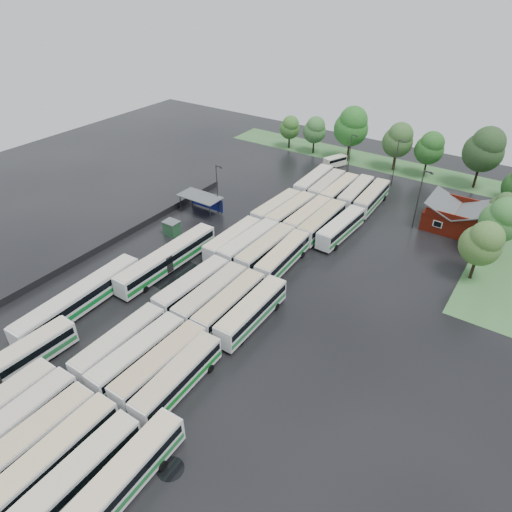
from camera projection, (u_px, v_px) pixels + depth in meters
The scene contains 54 objects.
ground at pixel (196, 305), 63.87m from camera, with size 160.00×160.00×0.00m, color black.
brick_building at pixel (455, 219), 81.11m from camera, with size 10.07×8.60×5.39m.
wash_shed at pixel (202, 198), 85.54m from camera, with size 8.20×4.20×3.58m.
utility_hut at pixel (172, 228), 79.47m from camera, with size 2.70×2.20×2.62m.
grass_strip_north at pixel (382, 164), 107.70m from camera, with size 80.00×10.00×0.01m, color #3B6E36.
west_fence at pixel (129, 233), 79.51m from camera, with size 0.10×50.00×1.20m, color #2D2D30.
bus_r0c1 at pixel (17, 422), 45.54m from camera, with size 2.99×12.80×3.55m.
bus_r0c2 at pixel (32, 442), 43.65m from camera, with size 2.88×13.14×3.65m.
bus_r0c3 at pixel (57, 454), 42.62m from camera, with size 2.94×12.82×3.56m.
bus_r0c4 at pixel (79, 475), 40.93m from camera, with size 2.78×12.70×3.53m.
bus_r1c1 at pixel (120, 343), 54.81m from camera, with size 2.86×12.83×3.56m.
bus_r1c2 at pixel (138, 355), 53.23m from camera, with size 2.97×13.01×3.61m.
bus_r1c3 at pixel (160, 365), 51.87m from camera, with size 2.87×13.02×3.62m.
bus_r1c4 at pixel (178, 378), 50.32m from camera, with size 3.18×12.76×3.52m.
bus_r2c1 at pixel (193, 287), 64.18m from camera, with size 3.17×13.10×3.62m.
bus_r2c2 at pixel (211, 295), 62.50m from camera, with size 2.85×13.15×3.66m.
bus_r2c3 at pixel (230, 303), 61.08m from camera, with size 2.96×13.07×3.63m.
bus_r2c4 at pixel (252, 311), 59.70m from camera, with size 2.98×13.15×3.65m.
bus_r3c0 at pixel (233, 240), 74.96m from camera, with size 2.80×12.50×3.47m.
bus_r3c1 at pixel (249, 244), 73.75m from camera, with size 3.20×13.20×3.65m.
bus_r3c2 at pixel (266, 249), 72.33m from camera, with size 2.96×13.16×3.65m.
bus_r3c3 at pixel (283, 257), 70.65m from camera, with size 3.31×13.03×3.60m.
bus_r4c0 at pixel (276, 209), 84.26m from camera, with size 3.18×12.75×3.52m.
bus_r4c1 at pixel (291, 212), 82.95m from camera, with size 3.21×12.95×3.58m.
bus_r4c2 at pixel (308, 217), 81.51m from camera, with size 2.91×12.86×3.57m.
bus_r4c3 at pixel (322, 222), 79.80m from camera, with size 2.83×13.21×3.67m.
bus_r4c4 at pixel (341, 228), 78.28m from camera, with size 3.25×12.87×3.55m.
bus_r5c0 at pixel (314, 182), 94.00m from camera, with size 3.27×13.21×3.65m.
bus_r5c1 at pixel (327, 186), 92.41m from camera, with size 3.12×12.63×3.49m.
bus_r5c2 at pixel (339, 191), 90.81m from camera, with size 2.75×12.51×3.48m.
bus_r5c3 at pixel (356, 193), 89.53m from camera, with size 3.35×13.03×3.59m.
bus_r5c4 at pixel (372, 198), 87.98m from camera, with size 3.25×12.98×3.59m.
artic_bus_west_b at pixel (168, 259), 70.16m from camera, with size 2.94×19.39×3.59m.
artic_bus_west_c at pixel (80, 299), 61.79m from camera, with size 3.50×19.83×3.66m.
artic_bus_east at pixel (99, 505), 38.63m from camera, with size 3.39×19.36×3.58m.
minibus at pixel (335, 161), 105.49m from camera, with size 3.99×5.84×2.40m.
tree_north_0 at pixel (290, 127), 113.54m from camera, with size 5.05×5.04×8.35m.
tree_north_1 at pixel (315, 130), 110.17m from camera, with size 5.56×5.56×9.22m.
tree_north_2 at pixel (352, 126), 104.55m from camera, with size 7.88×7.88×13.05m.
tree_north_3 at pixel (398, 140), 100.58m from camera, with size 6.69×6.69×11.07m.
tree_north_4 at pixel (430, 148), 97.84m from camera, with size 6.19×6.19×10.25m.
tree_north_5 at pixel (485, 149), 91.70m from camera, with size 7.99×7.99×13.23m.
tree_east_0 at pixel (482, 243), 65.64m from camera, with size 6.00×6.00×9.94m.
tree_east_1 at pixel (502, 219), 70.70m from camera, with size 6.39×6.39×10.58m.
tree_east_2 at pixel (503, 206), 78.62m from camera, with size 4.57×4.57×7.56m.
lamp_post_ne at pixel (420, 196), 78.72m from camera, with size 1.69×0.33×10.97m.
lamp_post_nw at pixel (218, 186), 83.67m from camera, with size 1.50×0.29×9.71m.
lamp_post_back_w at pixel (351, 152), 99.48m from camera, with size 1.40×0.27×9.11m.
lamp_post_back_e at pixel (396, 159), 94.31m from camera, with size 1.54×0.30×9.99m.
puddle_0 at pixel (60, 422), 47.82m from camera, with size 3.83×3.83×0.01m, color black.
puddle_1 at pixel (92, 454), 44.74m from camera, with size 3.00×3.00×0.01m, color black.
puddle_2 at pixel (176, 275), 69.91m from camera, with size 8.02×8.02×0.01m, color black.
puddle_3 at pixel (195, 321), 61.06m from camera, with size 4.46×4.46×0.01m, color black.
puddle_4 at pixel (170, 469), 43.45m from camera, with size 2.67×2.67×0.01m, color black.
Camera 1 is at (34.86, -36.26, 40.85)m, focal length 32.00 mm.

